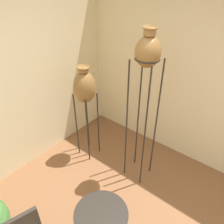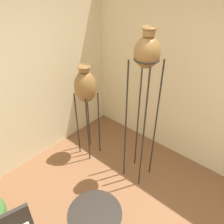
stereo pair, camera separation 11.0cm
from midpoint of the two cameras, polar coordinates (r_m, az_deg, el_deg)
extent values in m
cylinder|color=#28231E|center=(2.71, 9.36, -6.06)|extent=(0.02, 0.02, 1.78)
cylinder|color=#28231E|center=(2.91, 12.37, -3.42)|extent=(0.02, 0.02, 1.78)
cylinder|color=#28231E|center=(2.83, 4.71, -3.77)|extent=(0.02, 0.02, 1.78)
cylinder|color=#28231E|center=(3.02, 7.91, -1.39)|extent=(0.02, 0.02, 1.78)
torus|color=#28231E|center=(2.44, 10.34, 13.34)|extent=(0.28, 0.28, 0.02)
ellipsoid|color=olive|center=(2.42, 10.53, 15.05)|extent=(0.28, 0.28, 0.34)
cylinder|color=olive|center=(2.36, 11.07, 19.87)|extent=(0.13, 0.13, 0.08)
torus|color=olive|center=(2.35, 11.18, 20.79)|extent=(0.17, 0.17, 0.02)
cylinder|color=#28231E|center=(3.29, -5.37, -5.10)|extent=(0.02, 0.02, 1.11)
cylinder|color=#28231E|center=(3.42, -2.51, -3.27)|extent=(0.02, 0.02, 1.11)
cylinder|color=#28231E|center=(3.43, -8.12, -3.45)|extent=(0.02, 0.02, 1.11)
cylinder|color=#28231E|center=(3.56, -5.28, -1.76)|extent=(0.02, 0.02, 1.11)
torus|color=#28231E|center=(3.12, -5.84, 4.86)|extent=(0.25, 0.25, 0.02)
ellipsoid|color=olive|center=(3.07, -5.95, 6.58)|extent=(0.31, 0.31, 0.47)
cylinder|color=olive|center=(2.97, -6.24, 11.14)|extent=(0.14, 0.14, 0.06)
torus|color=olive|center=(2.95, -6.28, 11.70)|extent=(0.18, 0.18, 0.02)
cylinder|color=#28231E|center=(2.23, -2.97, -25.00)|extent=(0.51, 0.51, 0.02)
camera|label=1|loc=(0.06, -88.94, 0.69)|focal=35.00mm
camera|label=2|loc=(0.06, 91.06, -0.69)|focal=35.00mm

